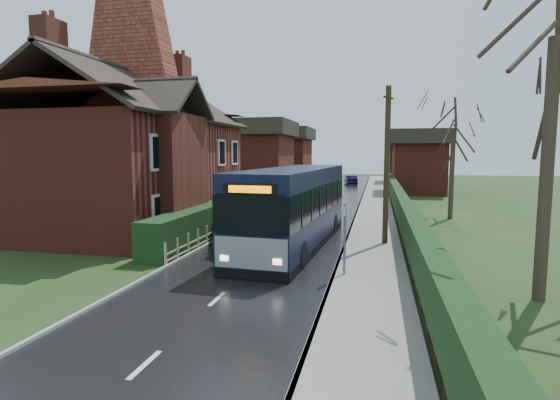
% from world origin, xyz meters
% --- Properties ---
extents(ground, '(140.00, 140.00, 0.00)m').
position_xyz_m(ground, '(0.00, 0.00, 0.00)').
color(ground, '#2E451D').
rests_on(ground, ground).
extents(road, '(6.00, 100.00, 0.02)m').
position_xyz_m(road, '(0.00, 10.00, 0.01)').
color(road, black).
rests_on(road, ground).
extents(pavement, '(2.50, 100.00, 0.14)m').
position_xyz_m(pavement, '(4.25, 10.00, 0.07)').
color(pavement, slate).
rests_on(pavement, ground).
extents(kerb_right, '(0.12, 100.00, 0.14)m').
position_xyz_m(kerb_right, '(3.05, 10.00, 0.07)').
color(kerb_right, gray).
rests_on(kerb_right, ground).
extents(kerb_left, '(0.12, 100.00, 0.10)m').
position_xyz_m(kerb_left, '(-3.05, 10.00, 0.05)').
color(kerb_left, gray).
rests_on(kerb_left, ground).
extents(front_hedge, '(1.20, 16.00, 1.60)m').
position_xyz_m(front_hedge, '(-3.90, 5.00, 0.80)').
color(front_hedge, black).
rests_on(front_hedge, ground).
extents(picket_fence, '(0.10, 16.00, 0.90)m').
position_xyz_m(picket_fence, '(-3.15, 5.00, 0.45)').
color(picket_fence, gray).
rests_on(picket_fence, ground).
extents(right_wall_hedge, '(0.60, 50.00, 1.80)m').
position_xyz_m(right_wall_hedge, '(5.80, 10.00, 1.02)').
color(right_wall_hedge, maroon).
rests_on(right_wall_hedge, ground).
extents(brick_house, '(9.30, 14.60, 10.30)m').
position_xyz_m(brick_house, '(-8.73, 4.78, 4.38)').
color(brick_house, maroon).
rests_on(brick_house, ground).
extents(bus, '(3.35, 11.69, 3.51)m').
position_xyz_m(bus, '(0.80, 1.60, 1.74)').
color(bus, black).
rests_on(bus, ground).
extents(car_silver, '(2.27, 3.95, 1.27)m').
position_xyz_m(car_silver, '(-1.81, 7.40, 0.63)').
color(car_silver, '#B6B5BA').
rests_on(car_silver, ground).
extents(car_green, '(3.61, 5.38, 1.45)m').
position_xyz_m(car_green, '(-1.60, 0.55, 0.72)').
color(car_green, black).
rests_on(car_green, ground).
extents(car_distant, '(1.99, 4.01, 1.26)m').
position_xyz_m(car_distant, '(1.03, 39.98, 0.63)').
color(car_distant, black).
rests_on(car_distant, ground).
extents(bus_stop_sign, '(0.12, 0.44, 2.90)m').
position_xyz_m(bus_stop_sign, '(3.39, -3.00, 1.91)').
color(bus_stop_sign, slate).
rests_on(bus_stop_sign, ground).
extents(telegraph_pole, '(0.46, 0.86, 7.09)m').
position_xyz_m(telegraph_pole, '(4.80, 2.47, 3.59)').
color(telegraph_pole, black).
rests_on(telegraph_pole, ground).
extents(tree_right_near, '(4.83, 4.83, 10.44)m').
position_xyz_m(tree_right_near, '(9.00, -4.00, 7.80)').
color(tree_right_near, '#34281F').
rests_on(tree_right_near, ground).
extents(tree_right_far, '(4.16, 4.16, 8.03)m').
position_xyz_m(tree_right_far, '(9.00, 11.82, 6.00)').
color(tree_right_far, '#32261D').
rests_on(tree_right_far, ground).
extents(tree_house_side, '(3.87, 3.87, 8.80)m').
position_xyz_m(tree_house_side, '(-9.52, 18.00, 6.57)').
color(tree_house_side, '#3E3024').
rests_on(tree_house_side, ground).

